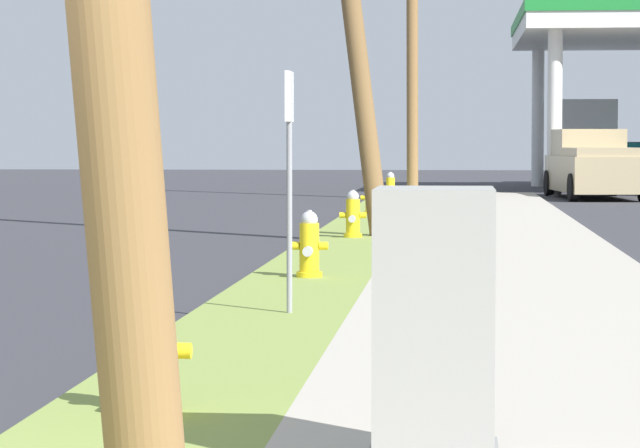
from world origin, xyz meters
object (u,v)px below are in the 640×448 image
(truck_white_on_apron, at_px, (583,145))
(fire_hydrant_fifth, at_px, (390,189))
(fire_hydrant_third, at_px, (353,217))
(fire_hydrant_second, at_px, (309,248))
(fire_hydrant_nearest, at_px, (154,355))
(street_sign_post, at_px, (289,141))
(car_teal_by_near_pump, at_px, (627,167))
(utility_cabinet, at_px, (434,338))
(truck_tan_at_far_bay, at_px, (594,166))
(utility_pole_background, at_px, (412,19))
(fire_hydrant_fourth, at_px, (371,199))

(truck_white_on_apron, bearing_deg, fire_hydrant_fifth, -108.26)
(fire_hydrant_third, bearing_deg, fire_hydrant_second, -90.08)
(fire_hydrant_nearest, distance_m, fire_hydrant_third, 15.33)
(fire_hydrant_third, xyz_separation_m, street_sign_post, (0.16, -10.41, 1.19))
(car_teal_by_near_pump, bearing_deg, fire_hydrant_second, -101.61)
(fire_hydrant_second, height_order, car_teal_by_near_pump, car_teal_by_near_pump)
(fire_hydrant_nearest, distance_m, utility_cabinet, 2.05)
(fire_hydrant_third, bearing_deg, fire_hydrant_fifth, 90.07)
(street_sign_post, relative_size, car_teal_by_near_pump, 0.47)
(utility_cabinet, height_order, street_sign_post, street_sign_post)
(fire_hydrant_nearest, xyz_separation_m, truck_tan_at_far_bay, (5.54, 35.01, 0.47))
(fire_hydrant_third, height_order, truck_tan_at_far_bay, truck_tan_at_far_bay)
(fire_hydrant_second, bearing_deg, truck_white_on_apron, 81.02)
(fire_hydrant_third, relative_size, street_sign_post, 0.35)
(street_sign_post, bearing_deg, utility_cabinet, -77.63)
(fire_hydrant_nearest, relative_size, utility_cabinet, 0.57)
(fire_hydrant_fifth, bearing_deg, utility_cabinet, -87.12)
(utility_cabinet, bearing_deg, fire_hydrant_fifth, 92.88)
(utility_pole_background, bearing_deg, fire_hydrant_second, -90.85)
(fire_hydrant_nearest, distance_m, fire_hydrant_fourth, 22.68)
(fire_hydrant_third, height_order, fire_hydrant_fourth, same)
(car_teal_by_near_pump, bearing_deg, truck_tan_at_far_bay, -101.45)
(fire_hydrant_fifth, bearing_deg, fire_hydrant_fourth, -91.05)
(fire_hydrant_third, relative_size, truck_tan_at_far_bay, 0.13)
(utility_pole_background, bearing_deg, street_sign_post, -90.43)
(fire_hydrant_third, bearing_deg, truck_white_on_apron, 79.20)
(car_teal_by_near_pump, bearing_deg, street_sign_post, -100.41)
(truck_white_on_apron, bearing_deg, fire_hydrant_third, -100.80)
(fire_hydrant_nearest, height_order, fire_hydrant_second, same)
(utility_cabinet, relative_size, truck_tan_at_far_bay, 0.23)
(fire_hydrant_fifth, bearing_deg, fire_hydrant_third, -89.93)
(utility_pole_background, xyz_separation_m, truck_white_on_apron, (5.92, 14.40, -3.53))
(fire_hydrant_nearest, xyz_separation_m, fire_hydrant_second, (0.05, 8.40, 0.00))
(fire_hydrant_fifth, distance_m, utility_cabinet, 30.52)
(utility_cabinet, bearing_deg, fire_hydrant_nearest, 140.86)
(fire_hydrant_nearest, xyz_separation_m, utility_cabinet, (1.57, -1.28, 0.28))
(utility_cabinet, bearing_deg, car_teal_by_near_pump, 82.60)
(fire_hydrant_fifth, relative_size, truck_white_on_apron, 0.12)
(fire_hydrant_fifth, bearing_deg, fire_hydrant_second, -89.98)
(utility_pole_background, xyz_separation_m, street_sign_post, (-0.22, -29.00, -3.39))
(fire_hydrant_fourth, bearing_deg, utility_cabinet, -86.05)
(utility_pole_background, distance_m, car_teal_by_near_pump, 14.02)
(street_sign_post, bearing_deg, truck_white_on_apron, 81.95)
(utility_pole_background, height_order, truck_white_on_apron, utility_pole_background)
(fire_hydrant_second, relative_size, fire_hydrant_fourth, 1.00)
(utility_cabinet, bearing_deg, truck_tan_at_far_bay, 83.75)
(street_sign_post, height_order, truck_tan_at_far_bay, street_sign_post)
(fire_hydrant_fourth, height_order, utility_cabinet, utility_cabinet)
(utility_cabinet, distance_m, truck_tan_at_far_bay, 36.51)
(street_sign_post, xyz_separation_m, car_teal_by_near_pump, (7.39, 40.24, -0.91))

